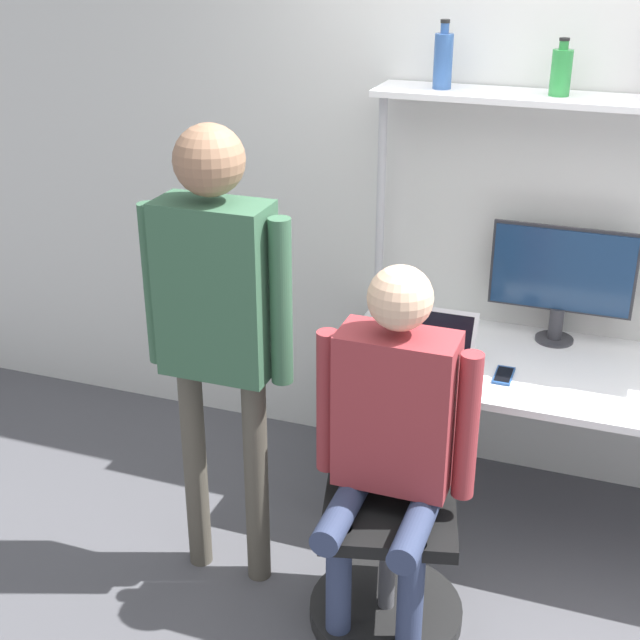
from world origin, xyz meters
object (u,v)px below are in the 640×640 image
(cell_phone, at_px, (504,375))
(office_chair, at_px, (388,545))
(person_seated, at_px, (392,428))
(person_standing, at_px, (217,305))
(bottle_green, at_px, (561,71))
(monitor, at_px, (562,276))
(bottle_blue, at_px, (443,60))
(laptop, at_px, (438,352))

(cell_phone, distance_m, office_chair, 0.81)
(person_seated, distance_m, person_standing, 0.74)
(bottle_green, bearing_deg, monitor, 25.86)
(cell_phone, relative_size, bottle_blue, 0.58)
(bottle_green, bearing_deg, person_seated, -107.59)
(person_standing, bearing_deg, office_chair, -1.70)
(laptop, bearing_deg, bottle_green, 47.79)
(office_chair, height_order, person_standing, person_standing)
(monitor, xyz_separation_m, office_chair, (-0.43, -1.03, -0.72))
(person_seated, bearing_deg, bottle_green, 72.41)
(laptop, distance_m, bottle_blue, 1.14)
(bottle_blue, bearing_deg, office_chair, -83.63)
(laptop, height_order, cell_phone, laptop)
(person_standing, xyz_separation_m, bottle_green, (0.99, 0.97, 0.70))
(monitor, relative_size, office_chair, 0.62)
(monitor, height_order, bottle_green, bottle_green)
(cell_phone, xyz_separation_m, bottle_blue, (-0.39, 0.36, 1.13))
(person_standing, xyz_separation_m, bottle_blue, (0.54, 0.97, 0.72))
(monitor, distance_m, bottle_green, 0.83)
(person_standing, bearing_deg, bottle_blue, 60.91)
(person_seated, xyz_separation_m, person_standing, (-0.66, 0.07, 0.32))
(monitor, height_order, bottle_blue, bottle_blue)
(laptop, xyz_separation_m, bottle_green, (0.33, 0.36, 1.05))
(person_standing, relative_size, bottle_green, 8.43)
(laptop, distance_m, person_seated, 0.68)
(laptop, bearing_deg, office_chair, -91.06)
(bottle_blue, bearing_deg, person_seated, -83.38)
(cell_phone, relative_size, person_seated, 0.11)
(office_chair, bearing_deg, bottle_green, 71.09)
(bottle_blue, bearing_deg, cell_phone, -42.98)
(office_chair, height_order, bottle_blue, bottle_blue)
(laptop, bearing_deg, cell_phone, -0.29)
(monitor, bearing_deg, bottle_green, -154.14)
(monitor, bearing_deg, office_chair, -112.47)
(cell_phone, bearing_deg, bottle_blue, 137.02)
(person_seated, relative_size, bottle_green, 6.57)
(office_chair, xyz_separation_m, person_seated, (0.01, -0.05, 0.52))
(laptop, relative_size, cell_phone, 1.89)
(person_standing, bearing_deg, monitor, 43.24)
(monitor, relative_size, bottle_green, 2.80)
(bottle_blue, bearing_deg, laptop, -71.30)
(person_standing, bearing_deg, laptop, 42.63)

